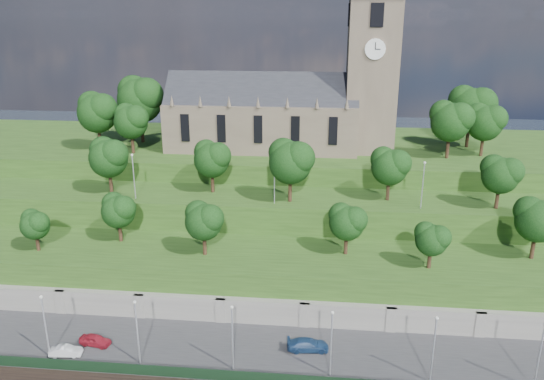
# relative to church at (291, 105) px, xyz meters

# --- Properties ---
(promenade) EXTENTS (160.00, 12.00, 2.00)m
(promenade) POSITION_rel_church_xyz_m (-0.79, -39.98, -21.52)
(promenade) COLOR #2D2D30
(promenade) RESTS_ON ground
(fence) EXTENTS (160.00, 0.10, 1.20)m
(fence) POSITION_rel_church_xyz_m (-0.79, -45.38, -19.92)
(fence) COLOR black
(fence) RESTS_ON promenade
(retaining_wall) EXTENTS (160.00, 2.10, 5.00)m
(retaining_wall) POSITION_rel_church_xyz_m (-0.79, -34.01, -20.02)
(retaining_wall) COLOR slate
(retaining_wall) RESTS_ON ground
(embankment_lower) EXTENTS (160.00, 12.00, 8.00)m
(embankment_lower) POSITION_rel_church_xyz_m (-0.79, -27.98, -18.52)
(embankment_lower) COLOR #254517
(embankment_lower) RESTS_ON ground
(embankment_upper) EXTENTS (160.00, 10.00, 12.00)m
(embankment_upper) POSITION_rel_church_xyz_m (-0.79, -16.98, -16.52)
(embankment_upper) COLOR #254517
(embankment_upper) RESTS_ON ground
(hilltop) EXTENTS (160.00, 32.00, 15.00)m
(hilltop) POSITION_rel_church_xyz_m (-0.79, 4.02, -15.02)
(hilltop) COLOR #254517
(hilltop) RESTS_ON ground
(church) EXTENTS (38.60, 12.35, 27.60)m
(church) POSITION_rel_church_xyz_m (0.00, 0.00, 0.00)
(church) COLOR brown
(church) RESTS_ON hilltop
(trees_lower) EXTENTS (67.73, 8.58, 7.94)m
(trees_lower) POSITION_rel_church_xyz_m (4.36, -27.52, -9.84)
(trees_lower) COLOR black
(trees_lower) RESTS_ON embankment_lower
(trees_upper) EXTENTS (60.31, 8.60, 8.93)m
(trees_upper) POSITION_rel_church_xyz_m (0.05, -17.88, -4.99)
(trees_upper) COLOR black
(trees_upper) RESTS_ON embankment_upper
(trees_hilltop) EXTENTS (70.68, 16.34, 11.89)m
(trees_hilltop) POSITION_rel_church_xyz_m (-2.24, -0.58, -0.56)
(trees_hilltop) COLOR black
(trees_hilltop) RESTS_ON hilltop
(lamp_posts_promenade) EXTENTS (60.36, 0.36, 7.46)m
(lamp_posts_promenade) POSITION_rel_church_xyz_m (-2.79, -43.48, -16.19)
(lamp_posts_promenade) COLOR #B2B2B7
(lamp_posts_promenade) RESTS_ON promenade
(lamp_posts_upper) EXTENTS (40.36, 0.36, 6.60)m
(lamp_posts_upper) POSITION_rel_church_xyz_m (-0.79, -19.98, -6.64)
(lamp_posts_upper) COLOR #B2B2B7
(lamp_posts_upper) RESTS_ON embankment_upper
(car_left) EXTENTS (3.76, 2.00, 1.22)m
(car_left) POSITION_rel_church_xyz_m (-18.82, -40.87, -19.91)
(car_left) COLOR maroon
(car_left) RESTS_ON promenade
(car_middle) EXTENTS (3.56, 1.63, 1.13)m
(car_middle) POSITION_rel_church_xyz_m (-21.15, -43.08, -19.96)
(car_middle) COLOR #BBBCC0
(car_middle) RESTS_ON promenade
(car_right) EXTENTS (4.72, 2.31, 1.32)m
(car_right) POSITION_rel_church_xyz_m (4.81, -39.43, -19.86)
(car_right) COLOR navy
(car_right) RESTS_ON promenade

